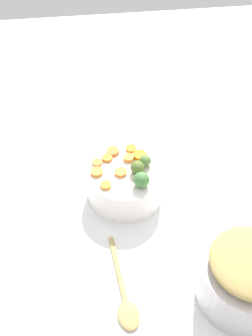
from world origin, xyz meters
TOP-DOWN VIEW (x-y plane):
  - tabletop at (0.00, 0.00)m, footprint 2.40×2.40m
  - serving_bowl_carrots at (-0.02, -0.00)m, footprint 0.22×0.22m
  - metal_pot at (-0.37, -0.24)m, footprint 0.22×0.22m
  - carrot_slice_0 at (0.03, -0.02)m, footprint 0.04×0.04m
  - carrot_slice_1 at (0.07, -0.03)m, footprint 0.04×0.04m
  - carrot_slice_2 at (0.02, 0.08)m, footprint 0.04×0.04m
  - carrot_slice_3 at (-0.07, 0.06)m, footprint 0.04×0.04m
  - carrot_slice_4 at (-0.02, 0.08)m, footprint 0.04×0.04m
  - carrot_slice_5 at (0.04, 0.05)m, footprint 0.04×0.04m
  - carrot_slice_6 at (-0.02, 0.01)m, footprint 0.05×0.05m
  - carrot_slice_7 at (0.06, 0.03)m, footprint 0.04×0.04m
  - carrot_slice_8 at (0.04, -0.05)m, footprint 0.06×0.06m
  - brussels_sprout_0 at (-0.08, -0.04)m, footprint 0.04×0.04m
  - brussels_sprout_1 at (-0.03, -0.03)m, footprint 0.04×0.04m
  - brussels_sprout_2 at (0.00, -0.06)m, footprint 0.03×0.03m
  - wooden_spoon at (-0.36, 0.05)m, footprint 0.26×0.06m

SIDE VIEW (x-z plane):
  - tabletop at x=0.00m, z-range 0.00..0.02m
  - wooden_spoon at x=-0.36m, z-range 0.02..0.03m
  - serving_bowl_carrots at x=-0.02m, z-range 0.02..0.12m
  - metal_pot at x=-0.37m, z-range 0.02..0.15m
  - carrot_slice_2 at x=0.02m, z-range 0.12..0.13m
  - carrot_slice_1 at x=0.07m, z-range 0.12..0.13m
  - carrot_slice_3 at x=-0.07m, z-range 0.12..0.13m
  - carrot_slice_5 at x=0.04m, z-range 0.12..0.13m
  - carrot_slice_6 at x=-0.02m, z-range 0.12..0.13m
  - carrot_slice_7 at x=0.06m, z-range 0.12..0.13m
  - carrot_slice_4 at x=-0.02m, z-range 0.12..0.13m
  - carrot_slice_8 at x=0.04m, z-range 0.12..0.13m
  - carrot_slice_0 at x=0.03m, z-range 0.12..0.13m
  - brussels_sprout_2 at x=0.00m, z-range 0.12..0.16m
  - brussels_sprout_1 at x=-0.03m, z-range 0.12..0.16m
  - brussels_sprout_0 at x=-0.08m, z-range 0.12..0.17m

